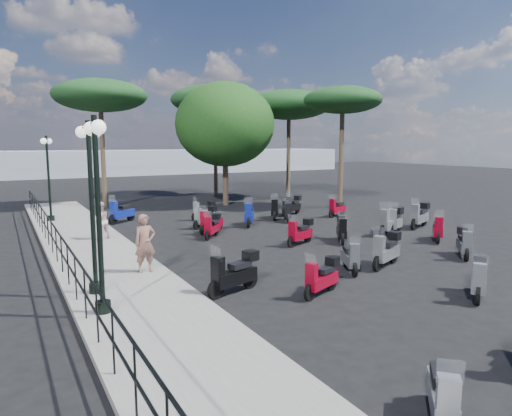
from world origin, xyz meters
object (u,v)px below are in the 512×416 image
scooter_24 (392,222)px  pine_0 (215,101)px  lamp_post_2 (48,173)px  scooter_9 (205,218)px  scooter_3 (212,227)px  scooter_19 (438,230)px  scooter_25 (420,216)px  scooter_26 (337,208)px  scooter_2 (322,278)px  pine_2 (100,96)px  woman (145,243)px  pedestrian_far (101,221)px  scooter_6 (386,251)px  scooter_11 (479,279)px  scooter_18 (391,222)px  scooter_20 (287,212)px  lamp_post_0 (98,203)px  scooter_14 (249,215)px  scooter_15 (204,211)px  scooter_4 (121,213)px  scooter_13 (300,233)px  scooter_17 (464,244)px  lamp_post_1 (91,197)px  pine_3 (343,101)px  scooter_0 (443,398)px  broadleaf_tree (225,125)px  scooter_8 (211,223)px  scooter_1 (234,274)px  scooter_27 (293,206)px  scooter_21 (275,210)px  scooter_7 (350,258)px  scooter_12 (342,230)px  pine_1 (289,105)px

scooter_24 → pine_0: bearing=-41.6°
lamp_post_2 → scooter_9: lamp_post_2 is taller
scooter_3 → scooter_19: scooter_19 is taller
scooter_25 → scooter_26: (-1.23, 4.44, -0.11)m
scooter_2 → pine_2: size_ratio=0.19×
lamp_post_2 → woman: bearing=-62.4°
pedestrian_far → scooter_6: 10.81m
scooter_11 → scooter_18: size_ratio=0.78×
scooter_25 → pine_0: bearing=-12.6°
scooter_26 → scooter_20: bearing=67.0°
lamp_post_0 → scooter_14: 12.19m
woman → scooter_6: woman is taller
scooter_3 → scooter_15: size_ratio=0.82×
lamp_post_2 → scooter_20: bearing=-6.1°
scooter_4 → scooter_20: 8.17m
scooter_14 → scooter_26: size_ratio=1.04×
scooter_13 → pine_0: pine_0 is taller
scooter_13 → scooter_17: bearing=-160.6°
scooter_17 → scooter_19: bearing=-77.1°
woman → scooter_11: 9.06m
woman → scooter_9: bearing=53.2°
scooter_4 → scooter_25: bearing=-161.3°
lamp_post_1 → scooter_11: bearing=-38.2°
scooter_6 → pine_3: size_ratio=0.23×
pine_3 → scooter_0: bearing=-126.1°
lamp_post_0 → scooter_20: 13.94m
scooter_18 → broadleaf_tree: bearing=-9.3°
pine_0 → scooter_8: bearing=-115.3°
scooter_1 → scooter_15: scooter_1 is taller
scooter_11 → scooter_19: bearing=-77.4°
lamp_post_0 → pine_3: pine_3 is taller
scooter_9 → scooter_25: 9.92m
scooter_27 → scooter_21: bearing=81.1°
scooter_0 → scooter_9: bearing=-55.8°
pedestrian_far → scooter_17: 13.43m
lamp_post_1 → scooter_24: 13.22m
scooter_7 → scooter_11: scooter_11 is taller
scooter_3 → scooter_27: scooter_27 is taller
scooter_6 → scooter_15: (-1.49, 11.21, -0.07)m
woman → scooter_14: (6.64, 5.86, -0.50)m
scooter_3 → pine_3: (10.41, 4.36, 5.92)m
broadleaf_tree → pine_0: 5.87m
scooter_4 → scooter_19: 14.52m
scooter_7 → pine_0: pine_0 is taller
scooter_12 → pine_3: 11.49m
broadleaf_tree → scooter_18: bearing=-80.5°
scooter_14 → scooter_27: (3.66, 1.72, -0.00)m
scooter_17 → pine_1: pine_1 is taller
lamp_post_1 → scooter_12: size_ratio=3.07×
scooter_7 → pine_1: 19.82m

